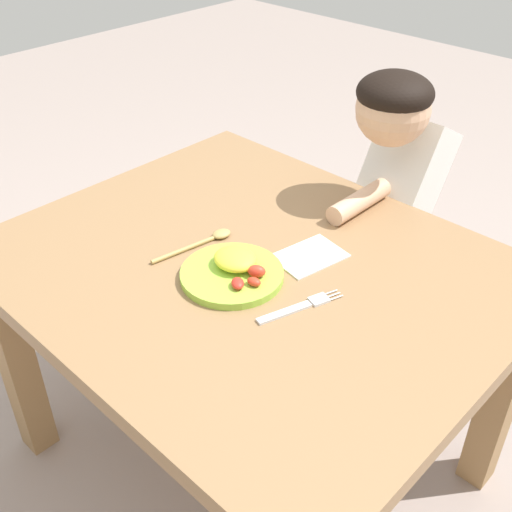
{
  "coord_description": "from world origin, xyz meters",
  "views": [
    {
      "loc": [
        0.8,
        -0.82,
        1.51
      ],
      "look_at": [
        0.01,
        0.01,
        0.71
      ],
      "focal_mm": 43.91,
      "sensor_mm": 36.0,
      "label": 1
    }
  ],
  "objects_px": {
    "spoon": "(206,240)",
    "person": "(396,216)",
    "plate": "(233,271)",
    "fork": "(298,308)"
  },
  "relations": [
    {
      "from": "plate",
      "to": "fork",
      "type": "distance_m",
      "value": 0.17
    },
    {
      "from": "spoon",
      "to": "person",
      "type": "xyz_separation_m",
      "value": [
        0.17,
        0.57,
        -0.11
      ]
    },
    {
      "from": "spoon",
      "to": "plate",
      "type": "bearing_deg",
      "value": -100.16
    },
    {
      "from": "spoon",
      "to": "person",
      "type": "relative_size",
      "value": 0.21
    },
    {
      "from": "plate",
      "to": "person",
      "type": "xyz_separation_m",
      "value": [
        0.03,
        0.62,
        -0.12
      ]
    },
    {
      "from": "spoon",
      "to": "person",
      "type": "distance_m",
      "value": 0.6
    },
    {
      "from": "fork",
      "to": "person",
      "type": "bearing_deg",
      "value": 31.3
    },
    {
      "from": "spoon",
      "to": "fork",
      "type": "bearing_deg",
      "value": -87.13
    },
    {
      "from": "person",
      "to": "spoon",
      "type": "bearing_deg",
      "value": 73.34
    },
    {
      "from": "plate",
      "to": "spoon",
      "type": "relative_size",
      "value": 1.05
    }
  ]
}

